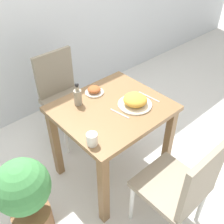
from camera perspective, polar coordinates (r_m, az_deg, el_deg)
ground_plane at (r=2.49m, az=-0.00°, el=-12.56°), size 16.00×16.00×0.00m
dining_table at (r=2.06m, az=-0.00°, el=-1.90°), size 0.82×0.72×0.74m
chair_near at (r=1.82m, az=14.93°, el=-15.35°), size 0.42×0.42×0.89m
chair_far at (r=2.60m, az=-10.64°, el=4.15°), size 0.42×0.42×0.89m
food_plate at (r=1.97m, az=5.05°, el=2.45°), size 0.26×0.26×0.09m
side_plate at (r=2.11m, az=-3.89°, el=4.70°), size 0.15×0.15×0.06m
drink_cup at (r=1.65m, az=-4.37°, el=-5.92°), size 0.07×0.07×0.08m
sauce_bottle at (r=1.98m, az=-7.46°, el=3.42°), size 0.06×0.06×0.19m
fork_utensil at (r=1.90m, az=1.67°, el=-0.34°), size 0.03×0.17×0.00m
spoon_utensil at (r=2.10m, az=8.02°, el=3.31°), size 0.03×0.20×0.00m
potted_plant_left at (r=1.90m, az=-18.32°, el=-17.11°), size 0.37×0.37×0.72m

